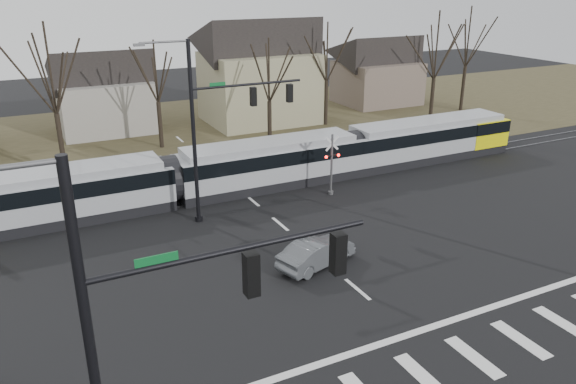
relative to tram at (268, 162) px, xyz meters
name	(u,v)px	position (x,y,z in m)	size (l,w,h in m)	color
ground	(384,311)	(-2.02, -16.00, -1.69)	(140.00, 140.00, 0.00)	black
grass_verge	(173,134)	(-2.02, 16.00, -1.68)	(140.00, 28.00, 0.01)	#38331E
crosswalk	(449,366)	(-2.02, -20.00, -1.68)	(27.00, 2.60, 0.01)	silver
stop_line	(410,334)	(-2.02, -17.80, -1.68)	(28.00, 0.35, 0.01)	silver
lane_dashes	(241,191)	(-2.02, 0.00, -1.68)	(0.18, 30.00, 0.01)	silver
rail_pair	(242,191)	(-2.02, -0.20, -1.66)	(90.00, 1.52, 0.06)	#59595E
tram	(268,162)	(0.00, 0.00, 0.00)	(40.83, 3.03, 3.10)	gray
sedan	(316,253)	(-2.58, -11.20, -0.99)	(4.46, 2.68, 1.39)	#4C4F53
signal_pole_near_left	(169,343)	(-12.42, -22.00, 4.01)	(9.28, 0.44, 10.20)	black
signal_pole_far	(221,121)	(-4.42, -3.50, 4.01)	(9.28, 0.44, 10.20)	black
rail_crossing_signal	(332,166)	(2.98, -3.21, 0.20)	(1.08, 0.36, 4.00)	#59595B
tree_row	(215,87)	(-0.02, 10.00, 3.31)	(59.20, 7.20, 10.00)	black
house_b	(103,87)	(-7.02, 20.00, 2.28)	(8.64, 7.56, 7.65)	gray
house_c	(260,67)	(6.98, 17.00, 3.55)	(10.80, 8.64, 10.10)	gray
house_d	(378,67)	(21.98, 19.00, 2.28)	(8.64, 7.56, 7.65)	brown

